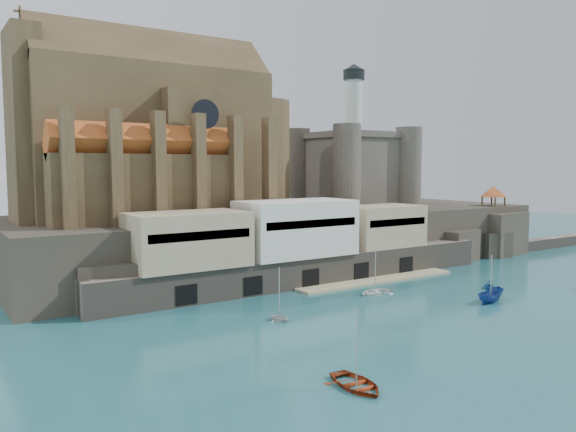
{
  "coord_description": "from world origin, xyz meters",
  "views": [
    {
      "loc": [
        -58.88,
        -47.35,
        18.24
      ],
      "look_at": [
        -5.74,
        32.0,
        9.76
      ],
      "focal_mm": 35.0,
      "sensor_mm": 36.0,
      "label": 1
    }
  ],
  "objects_px": {
    "pavilion": "(494,193)",
    "boat_0": "(356,387)",
    "castle_keep": "(352,166)",
    "church": "(163,143)",
    "boat_2": "(490,302)"
  },
  "relations": [
    {
      "from": "pavilion",
      "to": "boat_0",
      "type": "height_order",
      "value": "pavilion"
    },
    {
      "from": "castle_keep",
      "to": "church",
      "type": "bearing_deg",
      "value": 178.89
    },
    {
      "from": "castle_keep",
      "to": "boat_0",
      "type": "relative_size",
      "value": 4.96
    },
    {
      "from": "boat_2",
      "to": "church",
      "type": "bearing_deg",
      "value": 24.1
    },
    {
      "from": "boat_2",
      "to": "pavilion",
      "type": "bearing_deg",
      "value": -64.17
    },
    {
      "from": "pavilion",
      "to": "castle_keep",
      "type": "bearing_deg",
      "value": 149.82
    },
    {
      "from": "boat_0",
      "to": "boat_2",
      "type": "distance_m",
      "value": 36.38
    },
    {
      "from": "church",
      "to": "castle_keep",
      "type": "distance_m",
      "value": 40.39
    },
    {
      "from": "church",
      "to": "boat_2",
      "type": "height_order",
      "value": "church"
    },
    {
      "from": "church",
      "to": "castle_keep",
      "type": "relative_size",
      "value": 1.6
    },
    {
      "from": "castle_keep",
      "to": "boat_0",
      "type": "bearing_deg",
      "value": -129.84
    },
    {
      "from": "church",
      "to": "boat_2",
      "type": "relative_size",
      "value": 8.59
    },
    {
      "from": "pavilion",
      "to": "boat_0",
      "type": "distance_m",
      "value": 82.23
    },
    {
      "from": "boat_0",
      "to": "castle_keep",
      "type": "bearing_deg",
      "value": 55.12
    },
    {
      "from": "church",
      "to": "castle_keep",
      "type": "xyz_separation_m",
      "value": [
        40.21,
        -0.78,
        -3.81
      ]
    }
  ]
}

